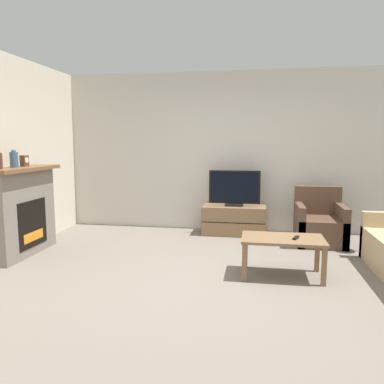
{
  "coord_description": "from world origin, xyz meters",
  "views": [
    {
      "loc": [
        0.37,
        -3.97,
        1.52
      ],
      "look_at": [
        -0.48,
        0.98,
        0.85
      ],
      "focal_mm": 35.0,
      "sensor_mm": 36.0,
      "label": 1
    }
  ],
  "objects": [
    {
      "name": "ground_plane",
      "position": [
        0.0,
        0.0,
        0.0
      ],
      "size": [
        24.0,
        24.0,
        0.0
      ],
      "primitive_type": "plane",
      "color": "slate"
    },
    {
      "name": "wall_back",
      "position": [
        0.0,
        2.47,
        1.35
      ],
      "size": [
        12.0,
        0.06,
        2.7
      ],
      "color": "beige",
      "rests_on": "ground"
    },
    {
      "name": "fireplace",
      "position": [
        -2.75,
        0.52,
        0.61
      ],
      "size": [
        0.46,
        1.26,
        1.19
      ],
      "color": "slate",
      "rests_on": "ground"
    },
    {
      "name": "mantel_vase_centre_left",
      "position": [
        -2.73,
        0.43,
        1.3
      ],
      "size": [
        0.1,
        0.1,
        0.24
      ],
      "color": "#385670",
      "rests_on": "fireplace"
    },
    {
      "name": "mantel_clock",
      "position": [
        -2.73,
        0.65,
        1.27
      ],
      "size": [
        0.08,
        0.11,
        0.15
      ],
      "color": "brown",
      "rests_on": "fireplace"
    },
    {
      "name": "tv_stand",
      "position": [
        0.03,
        2.15,
        0.24
      ],
      "size": [
        1.03,
        0.49,
        0.47
      ],
      "color": "brown",
      "rests_on": "ground"
    },
    {
      "name": "tv",
      "position": [
        0.03,
        2.15,
        0.75
      ],
      "size": [
        0.84,
        0.18,
        0.59
      ],
      "color": "black",
      "rests_on": "tv_stand"
    },
    {
      "name": "armchair",
      "position": [
        1.34,
        1.81,
        0.28
      ],
      "size": [
        0.7,
        0.76,
        0.84
      ],
      "color": "brown",
      "rests_on": "ground"
    },
    {
      "name": "coffee_table",
      "position": [
        0.69,
        0.26,
        0.39
      ],
      "size": [
        0.92,
        0.54,
        0.45
      ],
      "color": "brown",
      "rests_on": "ground"
    },
    {
      "name": "remote",
      "position": [
        0.83,
        0.24,
        0.46
      ],
      "size": [
        0.09,
        0.15,
        0.02
      ],
      "rotation": [
        0.0,
        0.0,
        -0.37
      ],
      "color": "black",
      "rests_on": "coffee_table"
    }
  ]
}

